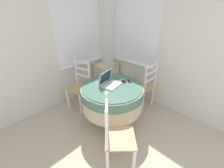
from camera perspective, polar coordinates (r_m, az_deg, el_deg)
corner_room_shell at (r=2.50m, az=-0.16°, el=12.51°), size 4.66×4.92×2.55m
round_dining_table at (r=2.57m, az=0.07°, el=-4.37°), size 1.06×1.06×0.75m
laptop at (r=2.49m, az=-0.91°, el=0.73°), size 0.37×0.33×0.23m
computer_mouse at (r=2.60m, az=4.43°, el=1.25°), size 0.06×0.10×0.05m
cell_phone at (r=2.64m, az=6.37°, el=1.12°), size 0.11×0.13×0.01m
dining_chair_near_back_window at (r=3.12m, az=-12.09°, el=-0.77°), size 0.47×0.48×1.02m
dining_chair_near_right_window at (r=3.12m, az=12.15°, el=-0.77°), size 0.42×0.40×1.02m
dining_chair_camera_near at (r=2.00m, az=1.72°, el=-19.41°), size 0.55×0.55×1.02m
corner_cabinet at (r=3.83m, az=-2.14°, el=3.10°), size 0.55×0.44×0.66m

